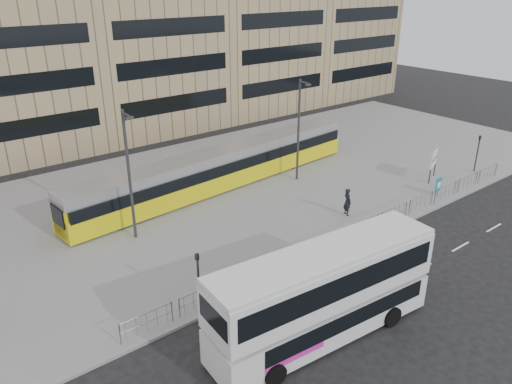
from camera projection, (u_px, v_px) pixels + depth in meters
ground at (344, 252)px, 29.79m from camera, size 120.00×120.00×0.00m
plaza at (228, 189)px, 38.37m from camera, size 64.00×24.00×0.15m
kerb at (344, 250)px, 29.80m from camera, size 64.00×0.25×0.17m
building_row at (109, 0)px, 50.14m from camera, size 70.40×18.40×31.20m
pedestrian_barrier at (361, 225)px, 30.90m from camera, size 32.07×0.07×1.10m
road_markings at (411, 275)px, 27.49m from camera, size 62.00×0.12×0.01m
double_decker_bus at (324, 292)px, 21.92m from camera, size 11.21×3.53×4.41m
tram at (222, 168)px, 38.06m from camera, size 25.59×4.48×3.00m
station_sign at (434, 160)px, 39.35m from camera, size 1.95×0.85×2.38m
ad_panel at (439, 185)px, 36.87m from camera, size 0.73×0.10×1.37m
pedestrian at (347, 202)px, 33.73m from camera, size 0.64×0.80×1.92m
traffic_light_west at (198, 274)px, 23.66m from camera, size 0.21×0.24×3.10m
traffic_light_east at (478, 149)px, 40.94m from camera, size 0.23×0.25×3.10m
lamp_post_west at (129, 171)px, 29.38m from camera, size 0.45×1.04×8.11m
lamp_post_east at (299, 127)px, 38.32m from camera, size 0.45×1.04×7.99m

